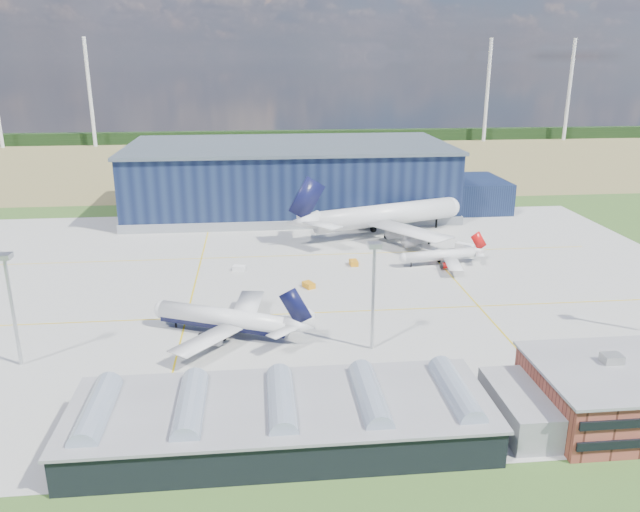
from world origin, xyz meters
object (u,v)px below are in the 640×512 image
at_px(airliner_red, 440,250).
at_px(gse_tug_a, 309,285).
at_px(airliner_navy, 223,308).
at_px(gse_tug_b, 83,400).
at_px(gse_tug_c, 354,263).
at_px(gse_cart_b, 239,268).
at_px(hangar, 297,181).
at_px(light_mast_center, 374,279).
at_px(light_mast_west, 10,292).
at_px(car_a, 461,386).
at_px(airliner_widebody, 386,204).
at_px(gse_cart_a, 308,314).
at_px(gse_van_b, 464,247).
at_px(car_b, 251,324).

height_order(airliner_red, gse_tug_a, airliner_red).
xyz_separation_m(airliner_navy, gse_tug_b, (-23.27, -26.02, -5.54)).
xyz_separation_m(gse_tug_c, gse_cart_b, (-33.12, -1.30, -0.05)).
relative_size(airliner_red, gse_tug_a, 7.80).
bearing_deg(gse_tug_a, airliner_navy, -153.29).
distance_m(hangar, light_mast_center, 125.07).
xyz_separation_m(light_mast_west, car_a, (83.15, -18.00, -14.86)).
bearing_deg(gse_tug_a, gse_cart_b, 114.14).
distance_m(light_mast_center, gse_cart_b, 61.73).
height_order(airliner_widebody, gse_tug_c, airliner_widebody).
height_order(gse_cart_a, car_a, gse_cart_a).
bearing_deg(airliner_navy, light_mast_west, 38.53).
xyz_separation_m(gse_cart_a, gse_cart_b, (-16.71, 34.77, 0.04)).
height_order(hangar, airliner_red, hangar).
bearing_deg(airliner_widebody, light_mast_west, -155.87).
distance_m(gse_tug_a, gse_tug_b, 69.00).
distance_m(hangar, airliner_widebody, 48.39).
xyz_separation_m(light_mast_center, gse_van_b, (41.01, 64.26, -14.20)).
distance_m(light_mast_center, gse_tug_c, 56.16).
bearing_deg(gse_tug_a, light_mast_center, -100.55).
bearing_deg(gse_van_b, car_a, -156.11).
height_order(gse_tug_c, car_a, gse_tug_c).
bearing_deg(gse_cart_a, gse_van_b, 22.67).
bearing_deg(car_a, airliner_widebody, -19.80).
relative_size(gse_cart_b, car_b, 0.89).
relative_size(hangar, gse_tug_c, 41.09).
xyz_separation_m(hangar, gse_cart_a, (-4.63, -106.85, -10.94)).
height_order(airliner_red, car_b, airliner_red).
relative_size(gse_tug_a, car_b, 0.95).
xyz_separation_m(hangar, airliner_navy, (-23.66, -114.79, -5.39)).
bearing_deg(hangar, airliner_red, -63.30).
bearing_deg(gse_cart_a, car_b, 177.96).
xyz_separation_m(light_mast_center, gse_cart_b, (-28.53, 52.73, -14.71)).
bearing_deg(airliner_widebody, airliner_navy, -143.44).
xyz_separation_m(light_mast_center, airliner_navy, (-30.85, 10.02, -9.21)).
relative_size(airliner_navy, gse_cart_a, 12.18).
relative_size(hangar, gse_cart_a, 46.27).
height_order(gse_tug_c, car_b, gse_tug_c).
bearing_deg(light_mast_center, hangar, 93.30).
distance_m(light_mast_west, gse_tug_a, 72.04).
bearing_deg(gse_tug_b, light_mast_west, 158.38).
xyz_separation_m(airliner_widebody, gse_cart_a, (-32.13, -67.04, -10.16)).
height_order(hangar, airliner_widebody, hangar).
height_order(gse_tug_b, gse_cart_b, gse_cart_b).
height_order(gse_tug_b, gse_tug_c, gse_tug_c).
xyz_separation_m(gse_tug_b, gse_cart_a, (42.30, 33.96, -0.00)).
height_order(gse_cart_a, gse_tug_c, gse_tug_c).
xyz_separation_m(gse_van_b, gse_cart_b, (-69.54, -11.54, -0.51)).
distance_m(light_mast_west, gse_tug_c, 93.25).
bearing_deg(airliner_navy, car_b, -121.23).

